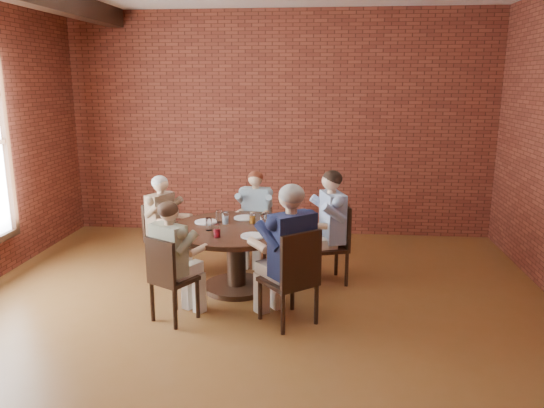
# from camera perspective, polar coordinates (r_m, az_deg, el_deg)

# --- Properties ---
(floor) EXTENTS (7.00, 7.00, 0.00)m
(floor) POSITION_cam_1_polar(r_m,az_deg,el_deg) (5.26, -2.68, -13.63)
(floor) COLOR brown
(floor) RESTS_ON ground
(wall_back) EXTENTS (7.00, 0.00, 7.00)m
(wall_back) POSITION_cam_1_polar(r_m,az_deg,el_deg) (8.20, 0.74, 8.50)
(wall_back) COLOR brown
(wall_back) RESTS_ON ground
(wall_front) EXTENTS (7.00, 0.00, 7.00)m
(wall_front) POSITION_cam_1_polar(r_m,az_deg,el_deg) (1.50, -23.73, -14.73)
(wall_front) COLOR brown
(wall_front) RESTS_ON ground
(dining_table) EXTENTS (1.51, 1.51, 0.75)m
(dining_table) POSITION_cam_1_polar(r_m,az_deg,el_deg) (6.08, -3.89, -4.47)
(dining_table) COLOR black
(dining_table) RESTS_ON floor
(chair_a) EXTENTS (0.55, 0.55, 0.95)m
(chair_a) POSITION_cam_1_polar(r_m,az_deg,el_deg) (6.35, 6.70, -3.90)
(chair_a) COLOR black
(chair_a) RESTS_ON floor
(diner_a) EXTENTS (0.80, 0.71, 1.35)m
(diner_a) POSITION_cam_1_polar(r_m,az_deg,el_deg) (6.28, 5.98, -2.54)
(diner_a) COLOR #3F63A4
(diner_a) RESTS_ON floor
(chair_b) EXTENTS (0.41, 0.41, 0.88)m
(chair_b) POSITION_cam_1_polar(r_m,az_deg,el_deg) (7.05, -1.68, -2.37)
(chair_b) COLOR black
(chair_b) RESTS_ON floor
(diner_b) EXTENTS (0.52, 0.61, 1.22)m
(diner_b) POSITION_cam_1_polar(r_m,az_deg,el_deg) (6.95, -1.82, -1.49)
(diner_b) COLOR #879FAC
(diner_b) RESTS_ON floor
(chair_c) EXTENTS (0.50, 0.50, 0.88)m
(chair_c) POSITION_cam_1_polar(r_m,az_deg,el_deg) (6.80, -11.92, -3.22)
(chair_c) COLOR black
(chair_c) RESTS_ON floor
(diner_c) EXTENTS (0.72, 0.67, 1.23)m
(diner_c) POSITION_cam_1_polar(r_m,az_deg,el_deg) (6.71, -11.52, -2.23)
(diner_c) COLOR brown
(diner_c) RESTS_ON floor
(chair_d) EXTENTS (0.51, 0.51, 0.88)m
(chair_d) POSITION_cam_1_polar(r_m,az_deg,el_deg) (5.37, -11.06, -7.65)
(chair_d) COLOR black
(chair_d) RESTS_ON floor
(diner_d) EXTENTS (0.69, 0.73, 1.23)m
(diner_d) POSITION_cam_1_polar(r_m,az_deg,el_deg) (5.37, -10.57, -6.12)
(diner_d) COLOR #9F957D
(diner_d) RESTS_ON floor
(chair_e) EXTENTS (0.65, 0.65, 0.98)m
(chair_e) POSITION_cam_1_polar(r_m,az_deg,el_deg) (5.19, 2.37, -7.62)
(chair_e) COLOR black
(chair_e) RESTS_ON floor
(diner_e) EXTENTS (0.89, 0.91, 1.41)m
(diner_e) POSITION_cam_1_polar(r_m,az_deg,el_deg) (5.21, 1.76, -5.47)
(diner_e) COLOR #171E40
(diner_e) RESTS_ON floor
(plate_a) EXTENTS (0.26, 0.26, 0.01)m
(plate_a) POSITION_cam_1_polar(r_m,az_deg,el_deg) (6.21, 0.45, -1.87)
(plate_a) COLOR white
(plate_a) RESTS_ON dining_table
(plate_b) EXTENTS (0.26, 0.26, 0.01)m
(plate_b) POSITION_cam_1_polar(r_m,az_deg,el_deg) (6.37, -2.95, -1.49)
(plate_b) COLOR white
(plate_b) RESTS_ON dining_table
(plate_c) EXTENTS (0.26, 0.26, 0.01)m
(plate_c) POSITION_cam_1_polar(r_m,az_deg,el_deg) (6.24, -7.12, -1.91)
(plate_c) COLOR white
(plate_c) RESTS_ON dining_table
(plate_d) EXTENTS (0.26, 0.26, 0.01)m
(plate_d) POSITION_cam_1_polar(r_m,az_deg,el_deg) (5.64, -2.09, -3.44)
(plate_d) COLOR white
(plate_d) RESTS_ON dining_table
(glass_a) EXTENTS (0.07, 0.07, 0.14)m
(glass_a) POSITION_cam_1_polar(r_m,az_deg,el_deg) (6.02, -0.97, -1.73)
(glass_a) COLOR white
(glass_a) RESTS_ON dining_table
(glass_b) EXTENTS (0.07, 0.07, 0.14)m
(glass_b) POSITION_cam_1_polar(r_m,az_deg,el_deg) (6.13, -2.13, -1.47)
(glass_b) COLOR white
(glass_b) RESTS_ON dining_table
(glass_c) EXTENTS (0.07, 0.07, 0.14)m
(glass_c) POSITION_cam_1_polar(r_m,az_deg,el_deg) (6.23, -5.74, -1.29)
(glass_c) COLOR white
(glass_c) RESTS_ON dining_table
(glass_d) EXTENTS (0.07, 0.07, 0.14)m
(glass_d) POSITION_cam_1_polar(r_m,az_deg,el_deg) (6.13, -5.03, -1.51)
(glass_d) COLOR white
(glass_d) RESTS_ON dining_table
(glass_e) EXTENTS (0.07, 0.07, 0.14)m
(glass_e) POSITION_cam_1_polar(r_m,az_deg,el_deg) (5.89, -6.81, -2.16)
(glass_e) COLOR white
(glass_e) RESTS_ON dining_table
(glass_f) EXTENTS (0.07, 0.07, 0.14)m
(glass_f) POSITION_cam_1_polar(r_m,az_deg,el_deg) (5.62, -5.95, -2.90)
(glass_f) COLOR white
(glass_f) RESTS_ON dining_table
(smartphone) EXTENTS (0.11, 0.16, 0.01)m
(smartphone) POSITION_cam_1_polar(r_m,az_deg,el_deg) (5.72, -1.70, -3.23)
(smartphone) COLOR black
(smartphone) RESTS_ON dining_table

